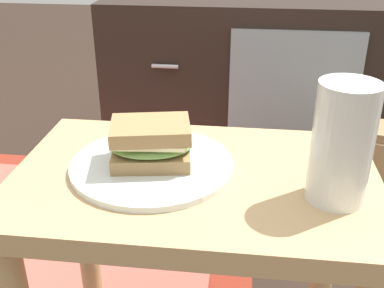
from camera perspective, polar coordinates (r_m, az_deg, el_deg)
The scene contains 7 objects.
side_table at distance 0.77m, azimuth 0.32°, elevation -9.49°, with size 0.56×0.36×0.46m.
tv_cabinet at distance 1.65m, azimuth 7.36°, elevation 7.47°, with size 0.96×0.46×0.58m.
area_rug at distance 1.41m, azimuth -17.56°, elevation -10.35°, with size 1.17×0.89×0.01m.
plate at distance 0.73m, azimuth -4.90°, elevation -2.54°, with size 0.25×0.25×0.01m, color silver.
sandwich_front at distance 0.72m, azimuth -5.02°, elevation 0.11°, with size 0.14×0.11×0.07m.
beer_glass at distance 0.65m, azimuth 17.77°, elevation -0.22°, with size 0.08×0.08×0.17m.
paper_bag at distance 1.32m, azimuth 17.85°, elevation -4.53°, with size 0.20×0.16×0.34m.
Camera 1 is at (0.07, -0.62, 0.82)m, focal length 43.81 mm.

